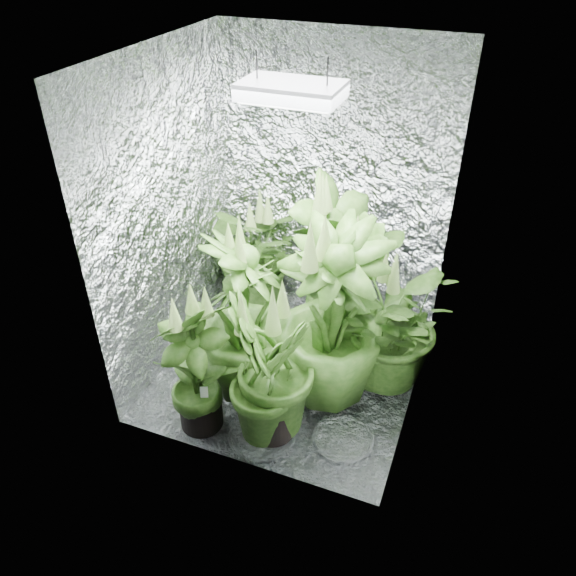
{
  "coord_description": "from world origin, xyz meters",
  "views": [
    {
      "loc": [
        0.99,
        -2.6,
        2.59
      ],
      "look_at": [
        -0.02,
        0.0,
        0.66
      ],
      "focal_mm": 35.0,
      "sensor_mm": 36.0,
      "label": 1
    }
  ],
  "objects_px": {
    "plant_g": "(270,373)",
    "plant_h": "(331,318)",
    "plant_b": "(332,266)",
    "grow_lamp": "(291,91)",
    "plant_f": "(195,365)",
    "plant_e": "(387,324)",
    "circulation_fan": "(396,325)",
    "plant_a": "(256,253)",
    "plant_d": "(244,321)",
    "plant_c": "(347,298)"
  },
  "relations": [
    {
      "from": "grow_lamp",
      "to": "circulation_fan",
      "type": "bearing_deg",
      "value": 41.22
    },
    {
      "from": "plant_b",
      "to": "grow_lamp",
      "type": "bearing_deg",
      "value": -107.05
    },
    {
      "from": "circulation_fan",
      "to": "plant_e",
      "type": "bearing_deg",
      "value": -75.28
    },
    {
      "from": "plant_b",
      "to": "plant_e",
      "type": "xyz_separation_m",
      "value": [
        0.45,
        -0.32,
        -0.13
      ]
    },
    {
      "from": "plant_a",
      "to": "plant_e",
      "type": "xyz_separation_m",
      "value": [
        1.1,
        -0.53,
        0.04
      ]
    },
    {
      "from": "plant_e",
      "to": "plant_g",
      "type": "height_order",
      "value": "plant_g"
    },
    {
      "from": "plant_f",
      "to": "plant_h",
      "type": "distance_m",
      "value": 0.82
    },
    {
      "from": "plant_f",
      "to": "plant_h",
      "type": "xyz_separation_m",
      "value": [
        0.62,
        0.53,
        0.13
      ]
    },
    {
      "from": "grow_lamp",
      "to": "plant_d",
      "type": "bearing_deg",
      "value": -129.41
    },
    {
      "from": "plant_c",
      "to": "plant_d",
      "type": "distance_m",
      "value": 0.7
    },
    {
      "from": "plant_g",
      "to": "circulation_fan",
      "type": "xyz_separation_m",
      "value": [
        0.49,
        1.08,
        -0.33
      ]
    },
    {
      "from": "grow_lamp",
      "to": "plant_b",
      "type": "height_order",
      "value": "grow_lamp"
    },
    {
      "from": "plant_e",
      "to": "plant_f",
      "type": "bearing_deg",
      "value": -141.11
    },
    {
      "from": "plant_f",
      "to": "circulation_fan",
      "type": "bearing_deg",
      "value": 51.25
    },
    {
      "from": "plant_e",
      "to": "circulation_fan",
      "type": "xyz_separation_m",
      "value": [
        0.0,
        0.41,
        -0.31
      ]
    },
    {
      "from": "plant_g",
      "to": "plant_h",
      "type": "relative_size",
      "value": 0.84
    },
    {
      "from": "plant_f",
      "to": "plant_e",
      "type": "bearing_deg",
      "value": 38.89
    },
    {
      "from": "plant_b",
      "to": "plant_g",
      "type": "relative_size",
      "value": 1.2
    },
    {
      "from": "plant_c",
      "to": "plant_f",
      "type": "xyz_separation_m",
      "value": [
        -0.62,
        -0.87,
        -0.04
      ]
    },
    {
      "from": "plant_e",
      "to": "plant_d",
      "type": "bearing_deg",
      "value": -155.75
    },
    {
      "from": "plant_f",
      "to": "plant_b",
      "type": "bearing_deg",
      "value": 66.47
    },
    {
      "from": "plant_g",
      "to": "circulation_fan",
      "type": "distance_m",
      "value": 1.23
    },
    {
      "from": "plant_a",
      "to": "plant_b",
      "type": "xyz_separation_m",
      "value": [
        0.65,
        -0.21,
        0.17
      ]
    },
    {
      "from": "plant_g",
      "to": "plant_h",
      "type": "height_order",
      "value": "plant_h"
    },
    {
      "from": "plant_c",
      "to": "plant_d",
      "type": "bearing_deg",
      "value": -135.69
    },
    {
      "from": "plant_b",
      "to": "plant_g",
      "type": "height_order",
      "value": "plant_b"
    },
    {
      "from": "grow_lamp",
      "to": "plant_a",
      "type": "distance_m",
      "value": 1.62
    },
    {
      "from": "plant_e",
      "to": "plant_f",
      "type": "relative_size",
      "value": 1.0
    },
    {
      "from": "plant_f",
      "to": "plant_g",
      "type": "bearing_deg",
      "value": 8.85
    },
    {
      "from": "plant_d",
      "to": "plant_g",
      "type": "bearing_deg",
      "value": -46.85
    },
    {
      "from": "plant_d",
      "to": "plant_g",
      "type": "distance_m",
      "value": 0.44
    },
    {
      "from": "plant_b",
      "to": "plant_g",
      "type": "bearing_deg",
      "value": -92.08
    },
    {
      "from": "grow_lamp",
      "to": "plant_g",
      "type": "relative_size",
      "value": 0.47
    },
    {
      "from": "grow_lamp",
      "to": "plant_f",
      "type": "height_order",
      "value": "grow_lamp"
    },
    {
      "from": "grow_lamp",
      "to": "plant_g",
      "type": "height_order",
      "value": "grow_lamp"
    },
    {
      "from": "plant_a",
      "to": "plant_h",
      "type": "bearing_deg",
      "value": -42.57
    },
    {
      "from": "plant_b",
      "to": "plant_g",
      "type": "xyz_separation_m",
      "value": [
        -0.04,
        -0.99,
        -0.1
      ]
    },
    {
      "from": "plant_b",
      "to": "plant_e",
      "type": "height_order",
      "value": "plant_b"
    },
    {
      "from": "plant_a",
      "to": "plant_e",
      "type": "bearing_deg",
      "value": -25.73
    },
    {
      "from": "plant_a",
      "to": "plant_c",
      "type": "height_order",
      "value": "plant_c"
    },
    {
      "from": "grow_lamp",
      "to": "plant_g",
      "type": "distance_m",
      "value": 1.45
    },
    {
      "from": "plant_c",
      "to": "plant_e",
      "type": "relative_size",
      "value": 1.07
    },
    {
      "from": "plant_b",
      "to": "circulation_fan",
      "type": "distance_m",
      "value": 0.64
    },
    {
      "from": "plant_d",
      "to": "plant_h",
      "type": "bearing_deg",
      "value": 16.36
    },
    {
      "from": "plant_a",
      "to": "circulation_fan",
      "type": "bearing_deg",
      "value": -6.41
    },
    {
      "from": "plant_a",
      "to": "circulation_fan",
      "type": "relative_size",
      "value": 2.6
    },
    {
      "from": "plant_d",
      "to": "plant_b",
      "type": "bearing_deg",
      "value": 63.71
    },
    {
      "from": "plant_b",
      "to": "plant_d",
      "type": "distance_m",
      "value": 0.75
    },
    {
      "from": "plant_b",
      "to": "plant_h",
      "type": "bearing_deg",
      "value": -73.4
    },
    {
      "from": "plant_a",
      "to": "plant_d",
      "type": "distance_m",
      "value": 0.94
    }
  ]
}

